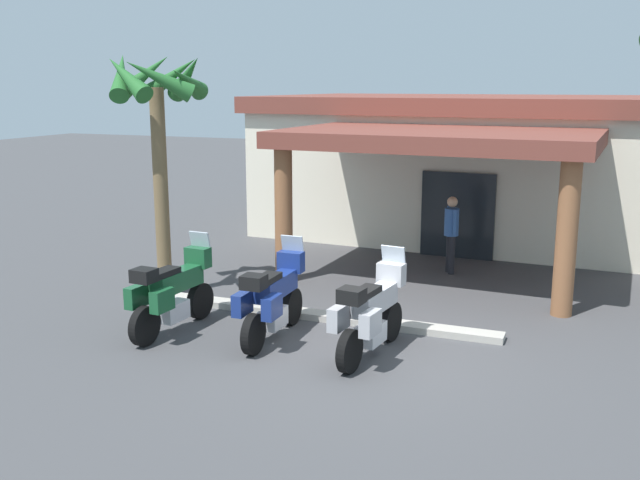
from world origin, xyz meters
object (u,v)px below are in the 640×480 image
object	(u,v)px
motorcycle_green	(172,293)
pedestrian	(451,229)
palm_tree_roadside	(158,104)
motel_building	(487,164)
motorcycle_blue	(273,299)
motorcycle_silver	(371,313)

from	to	relation	value
motorcycle_green	pedestrian	bearing A→B (deg)	-28.30
pedestrian	palm_tree_roadside	xyz separation A→B (m)	(-4.99, -3.84, 2.80)
motel_building	pedestrian	world-z (taller)	motel_building
motorcycle_green	pedestrian	size ratio (longest dim) A/B	1.27
motorcycle_green	pedestrian	distance (m)	6.75
motorcycle_blue	palm_tree_roadside	xyz separation A→B (m)	(-3.11, 1.54, 3.11)
motorcycle_green	pedestrian	xyz separation A→B (m)	(3.63, 5.68, 0.32)
motorcycle_blue	palm_tree_roadside	bearing A→B (deg)	62.90
motorcycle_green	palm_tree_roadside	xyz separation A→B (m)	(-1.36, 1.84, 3.11)
motorcycle_silver	palm_tree_roadside	size ratio (longest dim) A/B	0.45
motorcycle_silver	pedestrian	world-z (taller)	pedestrian
motorcycle_blue	pedestrian	bearing A→B (deg)	-20.09
pedestrian	palm_tree_roadside	size ratio (longest dim) A/B	0.36
motorcycle_silver	pedestrian	size ratio (longest dim) A/B	1.27
motel_building	motorcycle_silver	distance (m)	10.46
motorcycle_blue	motorcycle_silver	xyz separation A→B (m)	(1.75, -0.14, 0.00)
motorcycle_blue	motel_building	bearing A→B (deg)	-11.12
motorcycle_blue	palm_tree_roadside	distance (m)	4.66
motel_building	pedestrian	bearing A→B (deg)	-87.22
motorcycle_silver	palm_tree_roadside	bearing A→B (deg)	77.77
motorcycle_green	motorcycle_blue	size ratio (longest dim) A/B	1.00
motorcycle_green	motel_building	bearing A→B (deg)	-14.62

